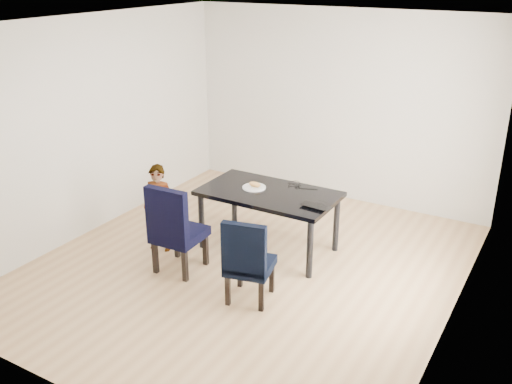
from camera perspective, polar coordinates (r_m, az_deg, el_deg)
The scene contains 14 objects.
floor at distance 6.63m, azimuth -0.88°, elevation -7.43°, with size 4.50×5.00×0.01m, color tan.
ceiling at distance 5.80m, azimuth -1.04°, elevation 16.59°, with size 4.50×5.00×0.01m, color white.
wall_back at distance 8.24m, azimuth 8.17°, elevation 8.45°, with size 4.50×0.01×2.70m, color silver.
wall_front at distance 4.30m, azimuth -18.55°, elevation -5.53°, with size 4.50×0.01×2.70m, color white.
wall_left at distance 7.45m, azimuth -16.08°, elevation 6.35°, with size 0.01×5.00×2.70m, color white.
wall_right at distance 5.34m, azimuth 20.25°, elevation -0.29°, with size 0.01×5.00×2.70m, color silver.
dining_table at distance 6.84m, azimuth 1.27°, elevation -2.88°, with size 1.60×0.90×0.75m, color black.
chair_left at distance 6.39m, azimuth -7.68°, elevation -3.47°, with size 0.50×0.52×1.05m, color black.
chair_right at distance 5.81m, azimuth -0.59°, elevation -6.64°, with size 0.45×0.47×0.93m, color black.
child at distance 6.87m, azimuth -9.67°, elevation -1.60°, with size 0.39×0.26×1.07m, color #F65114.
plate at distance 6.79m, azimuth -0.20°, elevation 0.47°, with size 0.28×0.28×0.02m, color silver.
sandwich at distance 6.78m, azimuth -0.12°, elevation 0.77°, with size 0.15×0.07×0.06m, color #BE8743.
laptop at distance 6.32m, azimuth 6.23°, elevation -1.31°, with size 0.35×0.22×0.03m, color black.
cable_tangle at distance 6.84m, azimuth 3.80°, elevation 0.53°, with size 0.14×0.14×0.01m, color black.
Camera 1 is at (2.99, -4.94, 3.25)m, focal length 40.00 mm.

